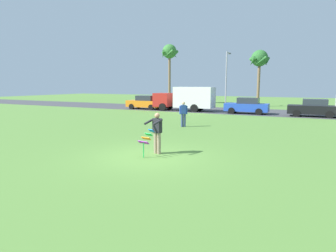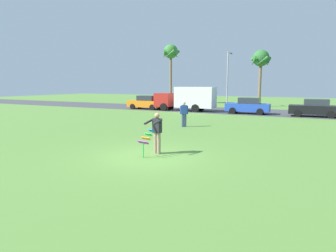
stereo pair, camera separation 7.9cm
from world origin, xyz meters
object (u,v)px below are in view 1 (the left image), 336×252
object	(u,v)px
parked_car_black	(313,108)
palm_tree_left_near	(170,54)
parked_truck_red_cab	(187,98)
person_kite_flyer	(157,132)
person_walker_near	(183,113)
parked_car_blue	(247,106)
kite_held	(146,139)
parked_car_orange	(145,103)
palm_tree_right_near	(260,60)
streetlight_pole	(227,76)

from	to	relation	value
parked_car_black	palm_tree_left_near	size ratio (longest dim) A/B	0.48
parked_truck_red_cab	person_kite_flyer	bearing A→B (deg)	-70.74
palm_tree_left_near	person_walker_near	size ratio (longest dim) A/B	5.10
parked_car_blue	palm_tree_left_near	distance (m)	18.44
parked_car_blue	person_kite_flyer	bearing A→B (deg)	-89.93
parked_car_black	parked_truck_red_cab	bearing A→B (deg)	-179.99
person_walker_near	kite_held	bearing A→B (deg)	-76.45
kite_held	person_walker_near	bearing A→B (deg)	103.55
parked_car_orange	palm_tree_right_near	world-z (taller)	palm_tree_right_near
parked_car_blue	streetlight_pole	world-z (taller)	streetlight_pole
palm_tree_left_near	streetlight_pole	size ratio (longest dim) A/B	1.26
palm_tree_left_near	kite_held	bearing A→B (deg)	-65.21
parked_car_black	streetlight_pole	distance (m)	12.89
parked_car_orange	parked_car_black	size ratio (longest dim) A/B	1.00
parked_truck_red_cab	parked_car_black	xyz separation A→B (m)	(12.32, 0.00, -0.64)
parked_car_orange	palm_tree_right_near	bearing A→B (deg)	41.65
parked_car_blue	parked_car_black	world-z (taller)	same
streetlight_pole	person_walker_near	distance (m)	18.72
person_kite_flyer	palm_tree_left_near	bearing A→B (deg)	115.49
palm_tree_right_near	person_walker_near	world-z (taller)	palm_tree_right_near
parked_car_orange	palm_tree_right_near	distance (m)	15.90
parked_car_orange	parked_truck_red_cab	size ratio (longest dim) A/B	0.63
person_kite_flyer	parked_car_blue	xyz separation A→B (m)	(-0.02, 18.51, -0.18)
parked_car_blue	kite_held	bearing A→B (deg)	-90.31
kite_held	person_walker_near	xyz separation A→B (m)	(-1.99, 8.24, 0.21)
parked_car_orange	streetlight_pole	bearing A→B (deg)	43.99
kite_held	palm_tree_right_near	bearing A→B (deg)	91.00
parked_car_orange	palm_tree_left_near	distance (m)	12.44
parked_car_black	streetlight_pole	bearing A→B (deg)	143.58
palm_tree_left_near	parked_truck_red_cab	bearing A→B (deg)	-54.84
palm_tree_right_near	person_kite_flyer	bearing A→B (deg)	-88.72
parked_truck_red_cab	palm_tree_left_near	distance (m)	14.01
parked_truck_red_cab	palm_tree_right_near	xyz separation A→B (m)	(5.83, 9.99, 4.54)
kite_held	parked_car_black	distance (m)	20.09
palm_tree_left_near	parked_car_blue	bearing A→B (deg)	-37.01
kite_held	streetlight_pole	world-z (taller)	streetlight_pole
parked_car_orange	parked_car_black	world-z (taller)	same
person_kite_flyer	parked_car_blue	world-z (taller)	person_kite_flyer
kite_held	palm_tree_left_near	size ratio (longest dim) A/B	0.12
kite_held	parked_truck_red_cab	size ratio (longest dim) A/B	0.16
kite_held	parked_car_orange	size ratio (longest dim) A/B	0.26
parked_car_orange	palm_tree_right_near	xyz separation A→B (m)	(11.23, 9.99, 5.18)
parked_car_blue	palm_tree_right_near	bearing A→B (deg)	93.52
parked_truck_red_cab	palm_tree_left_near	size ratio (longest dim) A/B	0.77
kite_held	parked_car_black	xyz separation A→B (m)	(5.98, 19.18, 0.05)
kite_held	parked_car_blue	world-z (taller)	parked_car_blue
palm_tree_right_near	kite_held	bearing A→B (deg)	-89.00
person_kite_flyer	parked_truck_red_cab	distance (m)	19.61
parked_truck_red_cab	kite_held	bearing A→B (deg)	-71.70
palm_tree_left_near	person_kite_flyer	bearing A→B (deg)	-64.51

